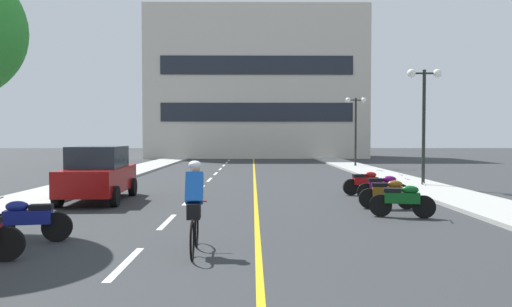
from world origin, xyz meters
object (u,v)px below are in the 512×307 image
at_px(motorcycle_7, 366,182).
at_px(motorcycle_3, 27,219).
at_px(street_lamp_mid, 424,100).
at_px(motorcycle_5, 388,193).
at_px(parked_car_near, 98,174).
at_px(motorcycle_6, 384,187).
at_px(motorcycle_4, 403,200).
at_px(cyclist_rider, 194,205).
at_px(street_lamp_far, 356,115).

bearing_deg(motorcycle_7, motorcycle_3, -137.52).
bearing_deg(motorcycle_7, street_lamp_mid, 41.70).
bearing_deg(motorcycle_5, motorcycle_3, -152.13).
height_order(parked_car_near, motorcycle_6, parked_car_near).
xyz_separation_m(parked_car_near, motorcycle_3, (0.59, -6.38, -0.44)).
bearing_deg(motorcycle_4, street_lamp_mid, 67.00).
xyz_separation_m(street_lamp_mid, cyclist_rider, (-8.31, -11.54, -2.82)).
xyz_separation_m(parked_car_near, motorcycle_7, (9.28, 1.58, -0.44)).
height_order(motorcycle_3, cyclist_rider, cyclist_rider).
distance_m(motorcycle_3, motorcycle_4, 9.02).
bearing_deg(street_lamp_far, motorcycle_6, -99.18).
bearing_deg(cyclist_rider, motorcycle_4, 37.32).
distance_m(motorcycle_6, motorcycle_7, 1.82).
relative_size(street_lamp_mid, street_lamp_far, 1.02).
bearing_deg(street_lamp_mid, motorcycle_7, -138.30).
bearing_deg(motorcycle_3, motorcycle_6, 34.77).
xyz_separation_m(motorcycle_3, motorcycle_7, (8.69, 7.96, 0.00)).
relative_size(street_lamp_far, motorcycle_6, 2.81).
xyz_separation_m(motorcycle_4, cyclist_rider, (-5.04, -3.85, 0.41)).
bearing_deg(motorcycle_5, motorcycle_7, 87.73).
bearing_deg(street_lamp_mid, motorcycle_3, -137.72).
bearing_deg(cyclist_rider, street_lamp_mid, 54.25).
height_order(motorcycle_6, cyclist_rider, cyclist_rider).
relative_size(parked_car_near, motorcycle_6, 2.52).
relative_size(parked_car_near, motorcycle_7, 2.52).
bearing_deg(cyclist_rider, motorcycle_6, 52.33).
xyz_separation_m(motorcycle_5, motorcycle_6, (0.30, 1.63, 0.00)).
xyz_separation_m(motorcycle_6, motorcycle_7, (-0.17, 1.81, 0.00)).
bearing_deg(motorcycle_6, street_lamp_far, 80.82).
distance_m(parked_car_near, motorcycle_7, 9.43).
height_order(street_lamp_far, motorcycle_7, street_lamp_far).
distance_m(street_lamp_mid, parked_car_near, 13.40).
xyz_separation_m(parked_car_near, motorcycle_6, (9.45, -0.23, -0.44)).
relative_size(motorcycle_3, cyclist_rider, 0.95).
height_order(motorcycle_3, motorcycle_5, same).
distance_m(street_lamp_far, motorcycle_6, 18.55).
distance_m(street_lamp_far, motorcycle_4, 21.67).
relative_size(motorcycle_4, motorcycle_7, 0.99).
relative_size(street_lamp_far, motorcycle_5, 2.81).
relative_size(street_lamp_far, motorcycle_4, 2.85).
height_order(street_lamp_far, motorcycle_5, street_lamp_far).
bearing_deg(parked_car_near, motorcycle_6, -1.38).
bearing_deg(cyclist_rider, motorcycle_3, 166.36).
relative_size(motorcycle_4, motorcycle_6, 0.98).
height_order(motorcycle_4, motorcycle_6, same).
xyz_separation_m(motorcycle_4, motorcycle_7, (0.18, 4.95, 0.00)).
relative_size(motorcycle_4, motorcycle_5, 0.98).
relative_size(motorcycle_7, cyclist_rider, 0.96).
xyz_separation_m(street_lamp_mid, motorcycle_3, (-11.77, -10.71, -3.24)).
bearing_deg(street_lamp_far, motorcycle_7, -100.75).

